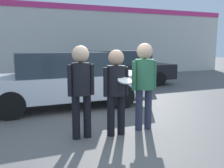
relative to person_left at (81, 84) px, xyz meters
name	(u,v)px	position (x,y,z in m)	size (l,w,h in m)	color
ground_plane	(118,135)	(0.69, -0.13, -1.05)	(56.00, 56.00, 0.00)	#5B5956
storefront_building	(46,40)	(0.69, 9.62, 1.00)	(24.00, 0.22, 4.04)	silver
person_left	(81,84)	(0.00, 0.00, 0.00)	(0.51, 0.34, 1.76)	black
person_middle_with_frisbee	(116,85)	(0.67, -0.10, -0.05)	(0.52, 0.56, 1.68)	black
person_right	(144,78)	(1.34, 0.00, 0.05)	(0.56, 0.39, 1.81)	#2D3347
parked_car_near	(63,80)	(0.19, 2.64, -0.27)	(4.70, 1.87, 1.57)	silver
parked_car_far	(120,68)	(3.32, 5.65, -0.29)	(4.71, 1.95, 1.54)	black
shrub	(110,65)	(4.10, 8.78, -0.41)	(1.29, 1.29, 1.29)	#387A3D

